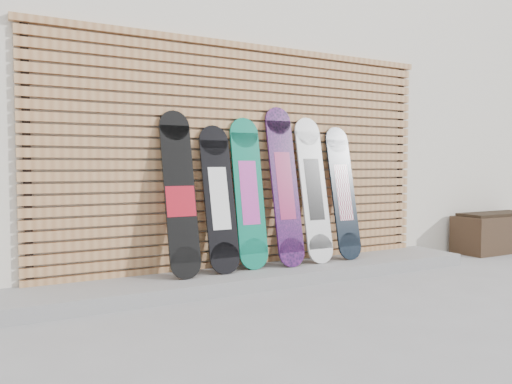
% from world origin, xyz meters
% --- Properties ---
extents(ground, '(80.00, 80.00, 0.00)m').
position_xyz_m(ground, '(0.00, 0.00, 0.00)').
color(ground, gray).
rests_on(ground, ground).
extents(building, '(12.00, 5.00, 3.60)m').
position_xyz_m(building, '(0.50, 3.50, 1.80)').
color(building, beige).
rests_on(building, ground).
extents(concrete_step, '(4.60, 0.70, 0.12)m').
position_xyz_m(concrete_step, '(-0.15, 0.68, 0.06)').
color(concrete_step, gray).
rests_on(concrete_step, ground).
extents(slat_wall, '(4.26, 0.08, 2.29)m').
position_xyz_m(slat_wall, '(-0.15, 0.97, 1.21)').
color(slat_wall, '#A87246').
rests_on(slat_wall, ground).
extents(planter_box, '(1.12, 0.47, 0.50)m').
position_xyz_m(planter_box, '(3.24, 0.71, 0.25)').
color(planter_box, '#2F2015').
rests_on(planter_box, ground).
extents(snowboard_0, '(0.28, 0.35, 1.48)m').
position_xyz_m(snowboard_0, '(-0.96, 0.77, 0.85)').
color(snowboard_0, black).
rests_on(snowboard_0, concrete_step).
extents(snowboard_1, '(0.29, 0.33, 1.36)m').
position_xyz_m(snowboard_1, '(-0.57, 0.78, 0.80)').
color(snowboard_1, black).
rests_on(snowboard_1, concrete_step).
extents(snowboard_2, '(0.30, 0.28, 1.45)m').
position_xyz_m(snowboard_2, '(-0.25, 0.81, 0.84)').
color(snowboard_2, '#0B6E54').
rests_on(snowboard_2, concrete_step).
extents(snowboard_3, '(0.28, 0.35, 1.57)m').
position_xyz_m(snowboard_3, '(0.13, 0.77, 0.90)').
color(snowboard_3, black).
rests_on(snowboard_3, concrete_step).
extents(snowboard_4, '(0.30, 0.34, 1.48)m').
position_xyz_m(snowboard_4, '(0.48, 0.78, 0.86)').
color(snowboard_4, silver).
rests_on(snowboard_4, concrete_step).
extents(snowboard_5, '(0.28, 0.32, 1.40)m').
position_xyz_m(snowboard_5, '(0.86, 0.78, 0.82)').
color(snowboard_5, black).
rests_on(snowboard_5, concrete_step).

